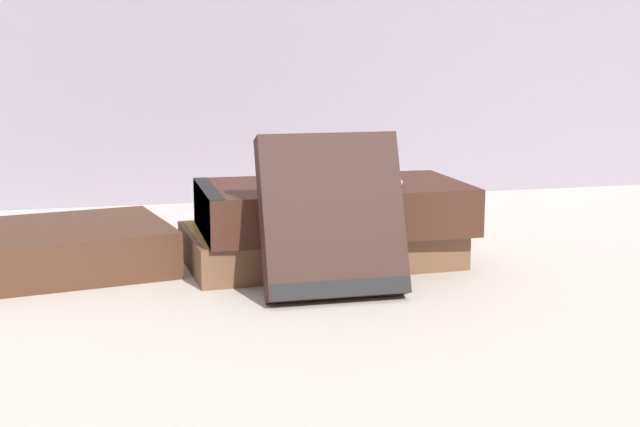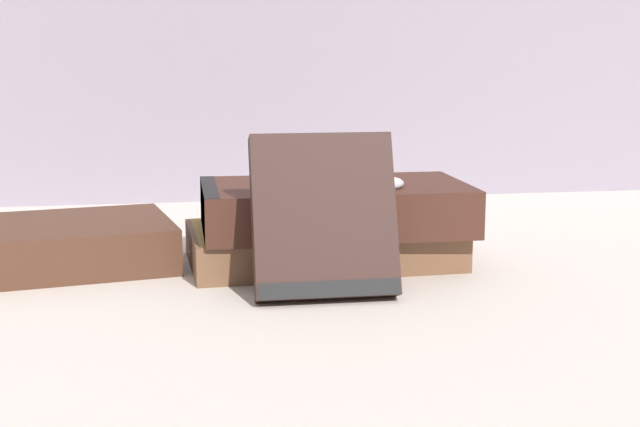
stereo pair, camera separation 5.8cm
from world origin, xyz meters
TOP-DOWN VIEW (x-y plane):
  - ground_plane at (0.00, 0.00)m, footprint 3.00×3.00m
  - book_flat_bottom at (-0.00, 0.02)m, footprint 0.23×0.14m
  - book_flat_top at (0.00, 0.01)m, footprint 0.22×0.12m
  - book_side_left at (-0.24, 0.04)m, footprint 0.23×0.17m
  - book_leaning_front at (-0.02, -0.08)m, footprint 0.11×0.06m
  - pocket_watch at (0.04, -0.01)m, footprint 0.05×0.05m
  - reading_glasses at (-0.07, 0.15)m, footprint 0.10×0.06m

SIDE VIEW (x-z plane):
  - ground_plane at x=0.00m, z-range 0.00..0.00m
  - reading_glasses at x=-0.07m, z-range 0.00..0.00m
  - book_flat_bottom at x=0.00m, z-range 0.00..0.03m
  - book_side_left at x=-0.24m, z-range 0.00..0.04m
  - book_flat_top at x=0.00m, z-range 0.03..0.07m
  - book_leaning_front at x=-0.02m, z-range 0.00..0.12m
  - pocket_watch at x=0.04m, z-range 0.07..0.08m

